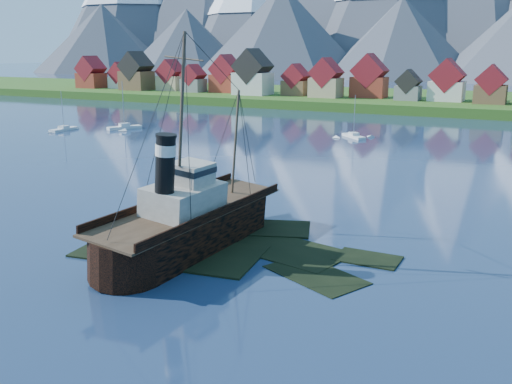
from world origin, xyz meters
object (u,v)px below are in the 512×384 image
at_px(tugboat_wreck, 197,218).
at_px(sailboat_a, 64,130).
at_px(sailboat_b, 125,128).
at_px(sailboat_c, 354,137).

height_order(tugboat_wreck, sailboat_a, tugboat_wreck).
bearing_deg(sailboat_a, tugboat_wreck, -39.96).
bearing_deg(sailboat_b, sailboat_c, 41.06).
bearing_deg(tugboat_wreck, sailboat_b, 136.89).
bearing_deg(sailboat_b, sailboat_a, -113.22).
xyz_separation_m(tugboat_wreck, sailboat_c, (-8.30, 78.54, -2.59)).
height_order(tugboat_wreck, sailboat_b, tugboat_wreck).
relative_size(sailboat_a, sailboat_c, 1.01).
bearing_deg(sailboat_c, sailboat_b, 146.08).
relative_size(sailboat_a, sailboat_b, 0.82).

